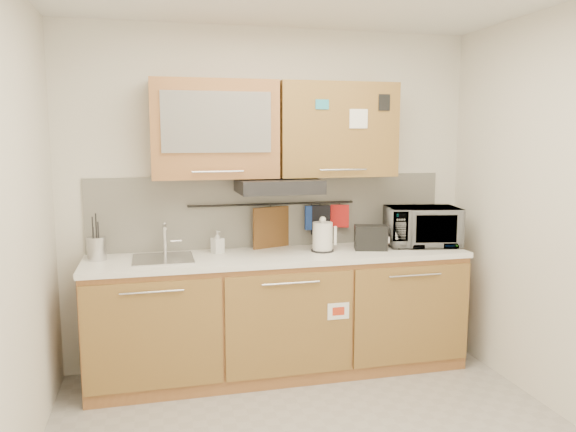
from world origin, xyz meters
TOP-DOWN VIEW (x-y plane):
  - wall_back at (0.00, 1.50)m, footprint 3.20×0.00m
  - wall_left at (-1.60, 0.00)m, footprint 0.00×3.00m
  - base_cabinet at (0.00, 1.19)m, footprint 2.80×0.64m
  - countertop at (0.00, 1.19)m, footprint 2.82×0.62m
  - backsplash at (0.00, 1.49)m, footprint 2.80×0.02m
  - upper_cabinets at (-0.00, 1.32)m, footprint 1.82×0.37m
  - range_hood at (0.00, 1.25)m, footprint 0.60×0.46m
  - sink at (-0.85, 1.21)m, footprint 0.42×0.40m
  - utensil_rail at (0.00, 1.45)m, footprint 1.30×0.02m
  - utensil_crock at (-1.30, 1.29)m, footprint 0.16×0.16m
  - kettle at (0.33, 1.20)m, footprint 0.20×0.18m
  - toaster at (0.71, 1.17)m, footprint 0.28×0.21m
  - microwave at (1.17, 1.24)m, footprint 0.61×0.47m
  - soap_bottle at (-0.45, 1.32)m, footprint 0.10×0.10m
  - cutting_board at (-0.02, 1.44)m, footprint 0.30×0.12m
  - oven_mitt at (0.31, 1.44)m, footprint 0.12×0.03m
  - dark_pouch at (0.38, 1.44)m, footprint 0.15×0.05m
  - pot_holder at (0.54, 1.44)m, footprint 0.15×0.07m

SIDE VIEW (x-z plane):
  - base_cabinet at x=0.00m, z-range -0.03..0.85m
  - countertop at x=0.00m, z-range 0.88..0.92m
  - sink at x=-0.85m, z-range 0.79..1.05m
  - soap_bottle at x=-0.45m, z-range 0.92..1.09m
  - utensil_crock at x=-1.30m, z-range 0.84..1.17m
  - toaster at x=0.71m, z-range 0.92..1.11m
  - kettle at x=0.33m, z-range 0.89..1.16m
  - cutting_board at x=-0.02m, z-range 0.85..1.24m
  - microwave at x=1.17m, z-range 0.92..1.23m
  - dark_pouch at x=0.38m, z-range 1.01..1.24m
  - oven_mitt at x=0.31m, z-range 1.05..1.24m
  - pot_holder at x=0.54m, z-range 1.06..1.24m
  - backsplash at x=0.00m, z-range 0.92..1.48m
  - utensil_rail at x=0.00m, z-range 1.25..1.27m
  - wall_left at x=-1.60m, z-range -0.20..2.80m
  - wall_back at x=0.00m, z-range -0.30..2.90m
  - range_hood at x=0.00m, z-range 1.37..1.47m
  - upper_cabinets at x=0.00m, z-range 1.48..2.18m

